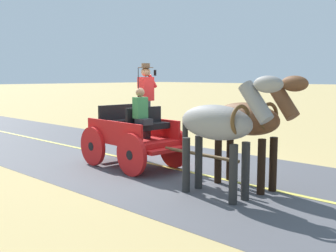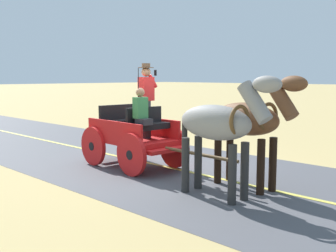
{
  "view_description": "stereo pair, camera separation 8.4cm",
  "coord_description": "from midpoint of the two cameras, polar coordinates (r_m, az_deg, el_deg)",
  "views": [
    {
      "loc": [
        6.99,
        7.17,
        2.21
      ],
      "look_at": [
        0.5,
        0.85,
        1.1
      ],
      "focal_mm": 43.99,
      "sensor_mm": 36.0,
      "label": 1
    },
    {
      "loc": [
        6.93,
        7.23,
        2.21
      ],
      "look_at": [
        0.5,
        0.85,
        1.1
      ],
      "focal_mm": 43.99,
      "sensor_mm": 36.0,
      "label": 2
    }
  ],
  "objects": [
    {
      "name": "ground_plane",
      "position": [
        10.26,
        -1.74,
        -5.46
      ],
      "size": [
        200.0,
        200.0,
        0.0
      ],
      "primitive_type": "plane",
      "color": "tan"
    },
    {
      "name": "horse_drawn_carriage",
      "position": [
        9.97,
        -4.85,
        -1.08
      ],
      "size": [
        1.51,
        4.51,
        2.5
      ],
      "color": "red",
      "rests_on": "ground"
    },
    {
      "name": "horse_off_side",
      "position": [
        7.43,
        6.95,
        0.09
      ],
      "size": [
        0.58,
        2.13,
        2.21
      ],
      "color": "gray",
      "rests_on": "ground"
    },
    {
      "name": "road_centre_stripe",
      "position": [
        10.26,
        -1.74,
        -5.41
      ],
      "size": [
        0.12,
        160.0,
        0.0
      ],
      "primitive_type": "cube",
      "color": "#DBCC4C",
      "rests_on": "road_surface"
    },
    {
      "name": "road_surface",
      "position": [
        10.26,
        -1.74,
        -5.44
      ],
      "size": [
        5.51,
        160.0,
        0.01
      ],
      "primitive_type": "cube",
      "color": "#4C4C51",
      "rests_on": "ground"
    },
    {
      "name": "horse_near_side",
      "position": [
        8.13,
        11.02,
        0.61
      ],
      "size": [
        0.71,
        2.14,
        2.21
      ],
      "color": "brown",
      "rests_on": "ground"
    }
  ]
}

